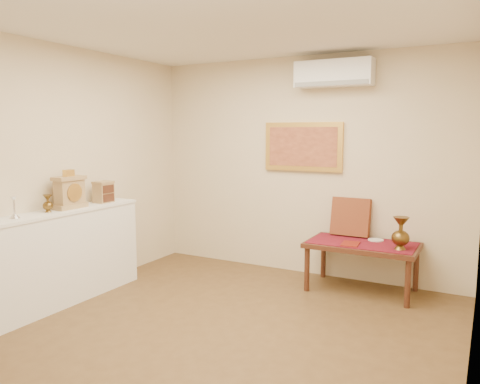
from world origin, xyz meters
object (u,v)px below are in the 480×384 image
Objects in this scene: display_ledge at (58,258)px; low_table at (362,249)px; mantel_clock at (70,192)px; brass_urn_tall at (401,230)px; wooden_chest at (104,192)px.

display_ledge is 3.27m from low_table.
mantel_clock reaches higher than low_table.
brass_urn_tall is at bearing -15.21° from low_table.
display_ledge is at bearing -91.95° from mantel_clock.
mantel_clock is 0.34× the size of low_table.
mantel_clock reaches higher than brass_urn_tall.
brass_urn_tall is 1.72× the size of wooden_chest.
wooden_chest is (0.01, 0.66, 0.61)m from display_ledge.
low_table is at bearing 35.10° from display_ledge.
brass_urn_tall is 1.02× the size of mantel_clock.
display_ledge is 1.68× the size of low_table.
brass_urn_tall is 3.29m from wooden_chest.
brass_urn_tall is at bearing 27.13° from mantel_clock.
wooden_chest is at bearing 88.73° from display_ledge.
wooden_chest reaches higher than low_table.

